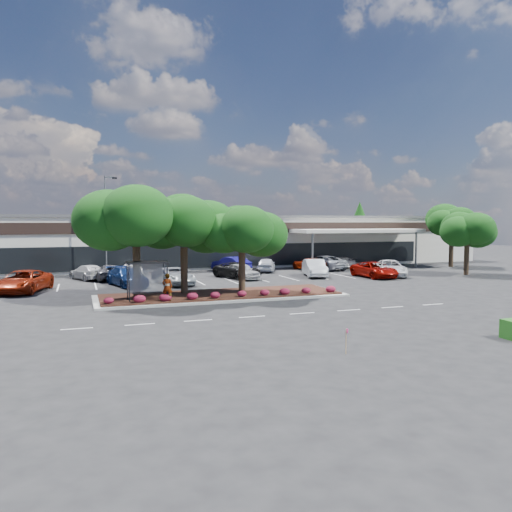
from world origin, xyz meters
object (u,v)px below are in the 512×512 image
object	(u,v)px
light_pole	(107,232)
car_0	(23,281)
survey_stake	(346,338)
car_1	(127,277)

from	to	relation	value
light_pole	car_0	distance (m)	12.85
survey_stake	light_pole	bearing A→B (deg)	102.49
survey_stake	car_0	size ratio (longest dim) A/B	0.17
light_pole	car_0	world-z (taller)	light_pole
survey_stake	car_0	world-z (taller)	car_0
light_pole	car_0	xyz separation A→B (m)	(-6.88, -10.22, -3.64)
light_pole	survey_stake	distance (m)	35.74
survey_stake	car_1	size ratio (longest dim) A/B	0.20
light_pole	car_1	bearing A→B (deg)	-83.05
car_0	car_1	distance (m)	8.07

